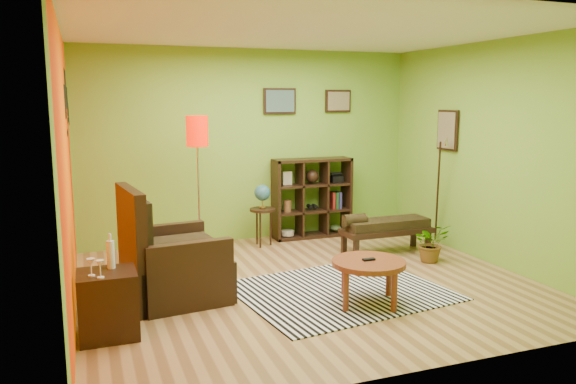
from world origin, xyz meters
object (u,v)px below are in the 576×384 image
object	(u,v)px
globe_table	(262,200)
potted_plant	(431,247)
coffee_table	(369,266)
bench	(384,227)
armchair	(169,265)
side_cabinet	(108,304)
floor_lamp	(197,144)
cube_shelf	(313,198)

from	to	relation	value
globe_table	potted_plant	bearing A→B (deg)	-40.16
coffee_table	bench	bearing A→B (deg)	55.56
armchair	side_cabinet	world-z (taller)	armchair
bench	potted_plant	xyz separation A→B (m)	(0.36, -0.56, -0.17)
coffee_table	side_cabinet	world-z (taller)	side_cabinet
floor_lamp	potted_plant	bearing A→B (deg)	-20.22
side_cabinet	floor_lamp	world-z (taller)	floor_lamp
globe_table	potted_plant	distance (m)	2.39
bench	potted_plant	distance (m)	0.69
armchair	bench	world-z (taller)	armchair
floor_lamp	cube_shelf	world-z (taller)	floor_lamp
coffee_table	cube_shelf	bearing A→B (deg)	78.47
side_cabinet	potted_plant	xyz separation A→B (m)	(4.02, 1.00, -0.11)
coffee_table	cube_shelf	world-z (taller)	cube_shelf
cube_shelf	bench	size ratio (longest dim) A/B	0.95
coffee_table	cube_shelf	distance (m)	2.92
cube_shelf	potted_plant	world-z (taller)	cube_shelf
side_cabinet	bench	bearing A→B (deg)	23.12
armchair	bench	xyz separation A→B (m)	(3.00, 0.78, 0.00)
globe_table	bench	world-z (taller)	globe_table
coffee_table	floor_lamp	bearing A→B (deg)	121.85
bench	armchair	bearing A→B (deg)	-165.47
cube_shelf	armchair	bearing A→B (deg)	-141.02
globe_table	floor_lamp	bearing A→B (deg)	-154.19
floor_lamp	potted_plant	size ratio (longest dim) A/B	3.74
side_cabinet	potted_plant	world-z (taller)	side_cabinet
cube_shelf	side_cabinet	bearing A→B (deg)	-138.30
armchair	cube_shelf	xyz separation A→B (m)	(2.46, 1.99, 0.24)
floor_lamp	potted_plant	distance (m)	3.26
cube_shelf	bench	bearing A→B (deg)	-65.96
coffee_table	globe_table	size ratio (longest dim) A/B	0.85
floor_lamp	bench	world-z (taller)	floor_lamp
armchair	side_cabinet	xyz separation A→B (m)	(-0.65, -0.78, -0.06)
floor_lamp	bench	size ratio (longest dim) A/B	1.48
globe_table	potted_plant	xyz separation A→B (m)	(1.79, -1.51, -0.47)
coffee_table	potted_plant	distance (m)	1.84
globe_table	potted_plant	size ratio (longest dim) A/B	1.77
floor_lamp	globe_table	size ratio (longest dim) A/B	2.12
floor_lamp	potted_plant	world-z (taller)	floor_lamp
coffee_table	floor_lamp	size ratio (longest dim) A/B	0.40
coffee_table	potted_plant	xyz separation A→B (m)	(1.49, 1.07, -0.20)
coffee_table	side_cabinet	xyz separation A→B (m)	(-2.53, 0.08, -0.09)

